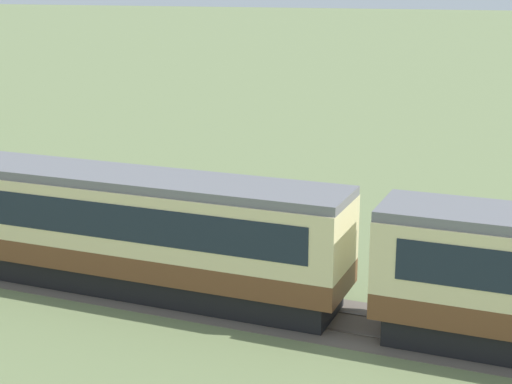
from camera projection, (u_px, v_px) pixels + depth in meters
name	position (u px, v px, depth m)	size (l,w,h in m)	color
passenger_train	(372.00, 257.00, 24.01)	(80.65, 2.94, 4.16)	brown
railway_track	(368.00, 326.00, 24.62)	(143.74, 3.60, 0.04)	#665B51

